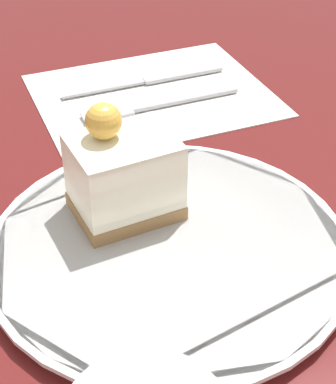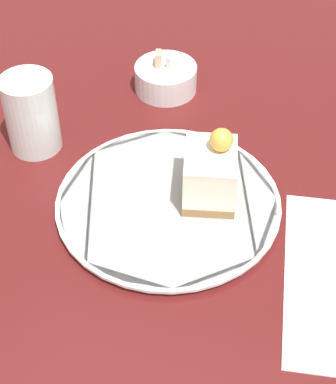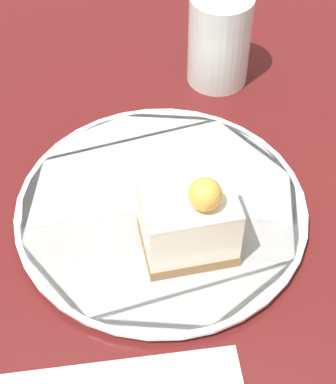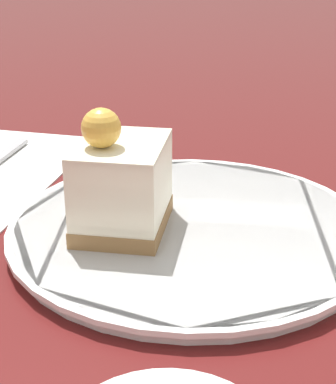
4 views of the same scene
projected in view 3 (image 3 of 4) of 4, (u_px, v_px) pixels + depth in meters
ground_plane at (199, 217)px, 0.61m from camera, size 4.00×4.00×0.00m
plate at (164, 209)px, 0.61m from camera, size 0.28×0.28×0.01m
cake_slice at (192, 221)px, 0.55m from camera, size 0.08×0.09×0.09m
drinking_glass at (222, 39)px, 0.71m from camera, size 0.07×0.07×0.11m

